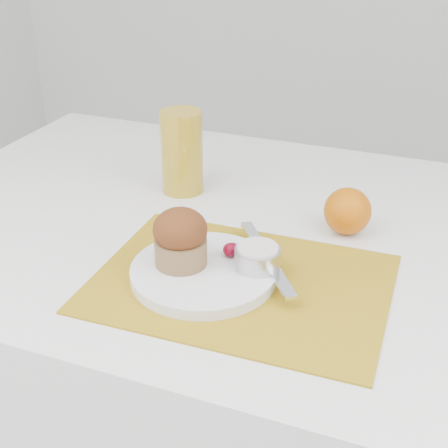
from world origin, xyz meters
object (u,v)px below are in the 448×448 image
at_px(table, 239,393).
at_px(muffin, 180,238).
at_px(orange, 347,211).
at_px(juice_glass, 182,152).
at_px(plate, 203,272).

height_order(table, muffin, muffin).
height_order(table, orange, orange).
bearing_deg(orange, table, -168.28).
bearing_deg(orange, juice_glass, 170.87).
distance_m(table, plate, 0.43).
bearing_deg(table, muffin, -98.46).
distance_m(orange, juice_glass, 0.32).
bearing_deg(plate, orange, 53.19).
bearing_deg(orange, plate, -126.81).
height_order(table, plate, plate).
bearing_deg(table, orange, 11.72).
bearing_deg(juice_glass, orange, -9.13).
bearing_deg(orange, muffin, -132.17).
distance_m(juice_glass, muffin, 0.29).
xyz_separation_m(orange, juice_glass, (-0.31, 0.05, 0.04)).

